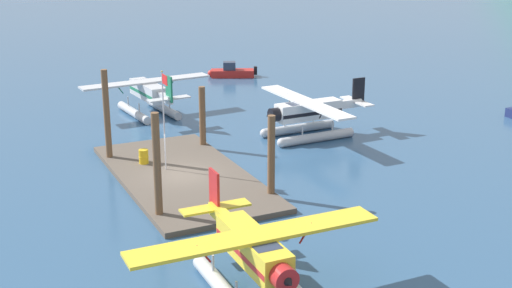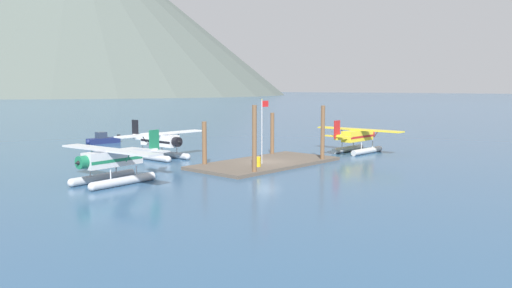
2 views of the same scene
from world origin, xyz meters
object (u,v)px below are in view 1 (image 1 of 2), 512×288
at_px(seaplane_white_bow_left, 308,115).
at_px(boat_red_open_west, 231,72).
at_px(flagpole, 164,109).
at_px(seaplane_yellow_stbd_aft, 254,257).
at_px(seaplane_silver_port_fwd, 148,95).
at_px(fuel_drum, 144,156).

bearing_deg(seaplane_white_bow_left, boat_red_open_west, 170.99).
distance_m(flagpole, seaplane_yellow_stbd_aft, 15.04).
relative_size(seaplane_silver_port_fwd, boat_red_open_west, 2.28).
bearing_deg(boat_red_open_west, seaplane_silver_port_fwd, -47.96).
distance_m(fuel_drum, boat_red_open_west, 27.48).
height_order(seaplane_white_bow_left, seaplane_silver_port_fwd, same).
relative_size(flagpole, boat_red_open_west, 1.30).
height_order(seaplane_yellow_stbd_aft, seaplane_silver_port_fwd, same).
xyz_separation_m(flagpole, seaplane_yellow_stbd_aft, (14.78, -1.25, -2.44)).
bearing_deg(seaplane_yellow_stbd_aft, seaplane_silver_port_fwd, 171.29).
distance_m(seaplane_white_bow_left, seaplane_silver_port_fwd, 13.55).
height_order(fuel_drum, seaplane_silver_port_fwd, seaplane_silver_port_fwd).
height_order(fuel_drum, seaplane_white_bow_left, seaplane_white_bow_left).
xyz_separation_m(flagpole, boat_red_open_west, (-24.30, 14.75, -3.53)).
relative_size(seaplane_white_bow_left, boat_red_open_west, 2.27).
relative_size(flagpole, seaplane_silver_port_fwd, 0.57).
xyz_separation_m(flagpole, seaplane_silver_port_fwd, (-13.83, 3.13, -2.44)).
distance_m(seaplane_white_bow_left, boat_red_open_west, 21.51).
height_order(seaplane_white_bow_left, boat_red_open_west, seaplane_white_bow_left).
bearing_deg(seaplane_white_bow_left, fuel_drum, -83.59).
height_order(seaplane_silver_port_fwd, boat_red_open_west, seaplane_silver_port_fwd).
bearing_deg(flagpole, fuel_drum, -152.77).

